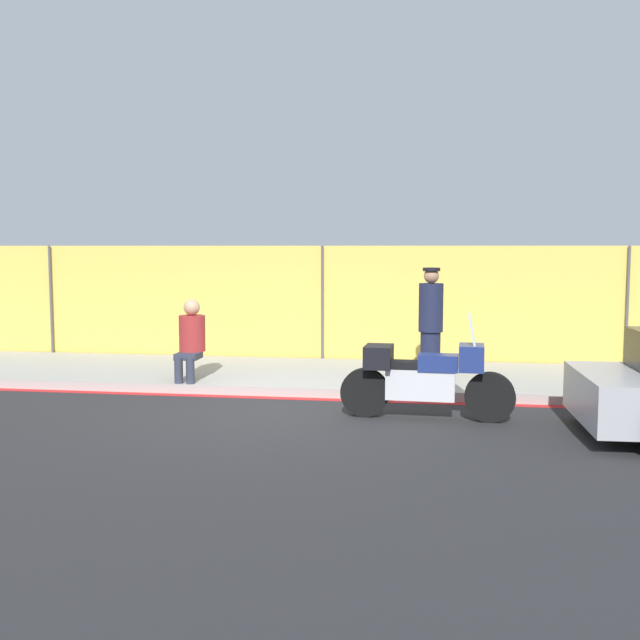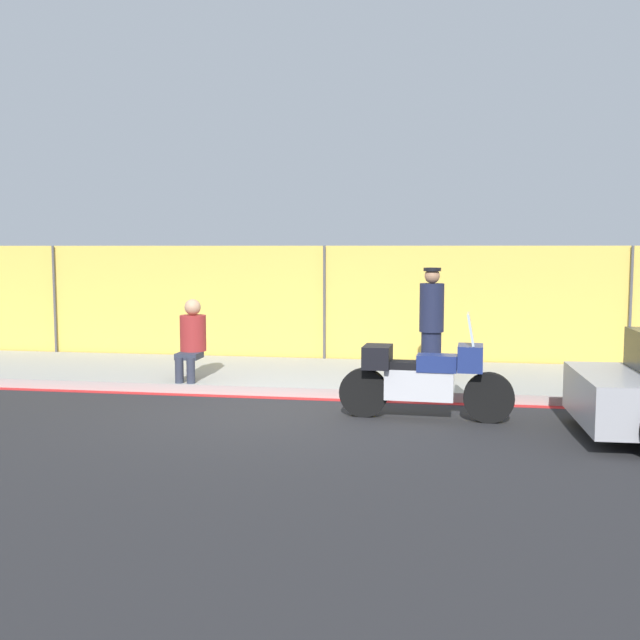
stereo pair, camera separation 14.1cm
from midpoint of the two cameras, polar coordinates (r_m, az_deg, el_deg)
ground_plane at (r=10.42m, az=-2.87°, el=-7.05°), size 120.00×120.00×0.00m
sidewalk at (r=12.91m, az=-0.42°, el=-4.26°), size 41.20×3.06×0.15m
curb_paint_stripe at (r=11.35m, az=-1.83°, el=-5.98°), size 41.20×0.18×0.01m
storefront_fence at (r=14.36m, az=0.68°, el=1.08°), size 39.14×0.17×2.30m
motorcycle at (r=10.00m, az=8.32°, el=-4.30°), size 2.30×0.56×1.43m
officer_standing at (r=12.15m, az=8.82°, el=-0.19°), size 0.39×0.39×1.80m
person_seated_on_curb at (r=12.19m, az=-9.41°, el=-1.19°), size 0.42×0.69×1.30m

